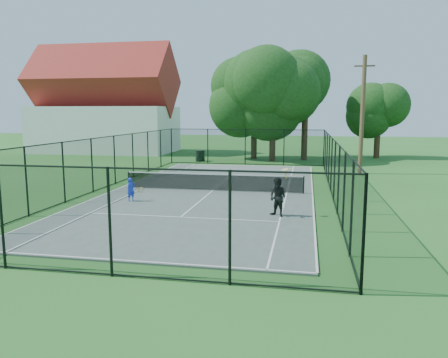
% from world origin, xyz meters
% --- Properties ---
extents(ground, '(120.00, 120.00, 0.00)m').
position_xyz_m(ground, '(0.00, 0.00, 0.00)').
color(ground, '#22581E').
extents(tennis_court, '(11.00, 24.00, 0.06)m').
position_xyz_m(tennis_court, '(0.00, 0.00, 0.03)').
color(tennis_court, '#4D5A55').
rests_on(tennis_court, ground).
extents(tennis_net, '(10.08, 0.08, 0.95)m').
position_xyz_m(tennis_net, '(0.00, 0.00, 0.58)').
color(tennis_net, black).
rests_on(tennis_net, tennis_court).
extents(fence, '(13.10, 26.10, 3.00)m').
position_xyz_m(fence, '(0.00, 0.00, 1.50)').
color(fence, black).
rests_on(fence, ground).
extents(tree_near_left, '(6.65, 6.65, 8.67)m').
position_xyz_m(tree_near_left, '(0.17, 17.71, 5.33)').
color(tree_near_left, '#332114').
rests_on(tree_near_left, ground).
extents(tree_near_mid, '(6.79, 6.79, 8.88)m').
position_xyz_m(tree_near_mid, '(2.04, 16.28, 5.47)').
color(tree_near_mid, '#332114').
rests_on(tree_near_mid, ground).
extents(tree_near_right, '(6.60, 6.60, 9.11)m').
position_xyz_m(tree_near_right, '(4.88, 17.74, 5.79)').
color(tree_near_right, '#332114').
rests_on(tree_near_right, ground).
extents(tree_far_right, '(4.70, 4.70, 6.22)m').
position_xyz_m(tree_far_right, '(11.78, 20.63, 3.85)').
color(tree_far_right, '#332114').
rests_on(tree_far_right, ground).
extents(building, '(15.30, 8.15, 11.87)m').
position_xyz_m(building, '(-17.00, 22.00, 4.93)').
color(building, silver).
rests_on(building, ground).
extents(trash_bin_left, '(0.58, 0.58, 0.99)m').
position_xyz_m(trash_bin_left, '(-4.45, 14.51, 0.50)').
color(trash_bin_left, black).
rests_on(trash_bin_left, ground).
extents(trash_bin_right, '(0.58, 0.58, 0.98)m').
position_xyz_m(trash_bin_right, '(-4.27, 14.98, 0.50)').
color(trash_bin_right, black).
rests_on(trash_bin_right, ground).
extents(utility_pole, '(1.40, 0.30, 8.35)m').
position_xyz_m(utility_pole, '(8.92, 9.00, 4.24)').
color(utility_pole, '#4C3823').
rests_on(utility_pole, ground).
extents(player_blue, '(0.83, 0.51, 1.16)m').
position_xyz_m(player_blue, '(-3.34, -3.60, 0.64)').
color(player_blue, '#1A34E1').
rests_on(player_blue, tennis_court).
extents(player_black, '(1.02, 1.17, 2.02)m').
position_xyz_m(player_black, '(3.98, -5.46, 0.88)').
color(player_black, black).
rests_on(player_black, tennis_court).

